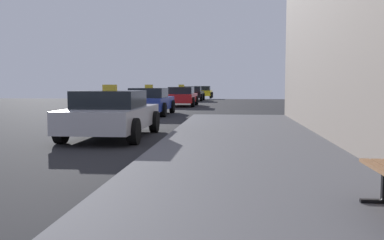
{
  "coord_description": "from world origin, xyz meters",
  "views": [
    {
      "loc": [
        3.65,
        -2.23,
        1.43
      ],
      "look_at": [
        3.07,
        3.86,
        0.92
      ],
      "focal_mm": 39.84,
      "sensor_mm": 36.0,
      "label": 1
    }
  ],
  "objects_px": {
    "car_blue": "(150,101)",
    "car_yellow": "(203,92)",
    "car_black": "(192,93)",
    "car_red": "(182,96)",
    "car_silver": "(112,114)"
  },
  "relations": [
    {
      "from": "car_blue",
      "to": "car_red",
      "type": "xyz_separation_m",
      "value": [
        0.55,
        8.21,
        -0.0
      ]
    },
    {
      "from": "car_red",
      "to": "car_blue",
      "type": "bearing_deg",
      "value": -93.83
    },
    {
      "from": "car_silver",
      "to": "car_black",
      "type": "relative_size",
      "value": 0.93
    },
    {
      "from": "car_red",
      "to": "car_black",
      "type": "relative_size",
      "value": 0.98
    },
    {
      "from": "car_black",
      "to": "car_yellow",
      "type": "distance_m",
      "value": 6.94
    },
    {
      "from": "car_red",
      "to": "car_silver",
      "type": "bearing_deg",
      "value": -89.59
    },
    {
      "from": "car_black",
      "to": "car_red",
      "type": "bearing_deg",
      "value": -88.64
    },
    {
      "from": "car_black",
      "to": "car_yellow",
      "type": "relative_size",
      "value": 1.06
    },
    {
      "from": "car_blue",
      "to": "car_yellow",
      "type": "relative_size",
      "value": 1.02
    },
    {
      "from": "car_black",
      "to": "car_yellow",
      "type": "xyz_separation_m",
      "value": [
        0.47,
        6.92,
        -0.0
      ]
    },
    {
      "from": "car_red",
      "to": "car_yellow",
      "type": "relative_size",
      "value": 1.04
    },
    {
      "from": "car_blue",
      "to": "car_black",
      "type": "bearing_deg",
      "value": 88.98
    },
    {
      "from": "car_silver",
      "to": "car_red",
      "type": "bearing_deg",
      "value": 90.41
    },
    {
      "from": "car_silver",
      "to": "car_red",
      "type": "relative_size",
      "value": 0.95
    },
    {
      "from": "car_silver",
      "to": "car_black",
      "type": "distance_m",
      "value": 26.66
    }
  ]
}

